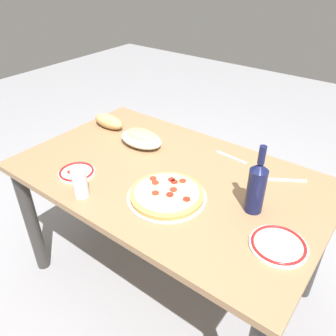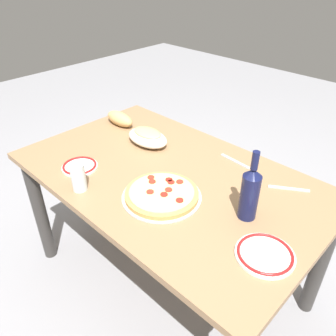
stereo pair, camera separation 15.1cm
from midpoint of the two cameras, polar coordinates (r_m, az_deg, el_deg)
name	(u,v)px [view 2 (the right image)]	position (r m, az deg, el deg)	size (l,w,h in m)	color
ground_plane	(168,278)	(2.02, 2.25, -18.08)	(8.00, 8.00, 0.00)	gray
dining_table	(168,193)	(1.60, 2.72, -4.37)	(1.40, 0.86, 0.72)	#93704C
pepperoni_pizza	(162,194)	(1.38, 2.07, -4.56)	(0.33, 0.33, 0.03)	#B7B7BC
baked_pasta_dish	(148,137)	(1.75, -0.98, 5.22)	(0.24, 0.15, 0.08)	white
wine_bottle	(250,192)	(1.28, 16.99, -4.03)	(0.07, 0.07, 0.28)	#141942
water_glass	(78,177)	(1.43, -11.97, -1.64)	(0.06, 0.06, 0.12)	silver
side_plate_near	(80,166)	(1.60, -12.07, 0.20)	(0.16, 0.16, 0.02)	white
side_plate_far	(265,254)	(1.22, 19.58, -13.68)	(0.20, 0.20, 0.02)	white
bread_loaf	(120,119)	(1.96, -5.92, 8.20)	(0.20, 0.08, 0.08)	tan
fork_left	(235,161)	(1.66, 13.85, 1.03)	(0.17, 0.02, 0.01)	#B7B7BC
fork_right	(289,189)	(1.55, 22.36, -3.33)	(0.17, 0.02, 0.01)	#B7B7BC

